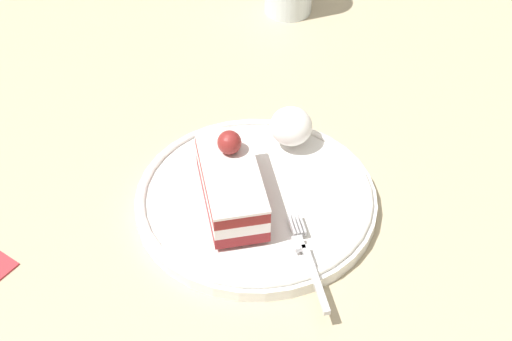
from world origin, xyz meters
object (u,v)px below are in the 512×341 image
cake_slice (231,183)px  fork (308,258)px  dessert_plate (256,199)px  whipped_cream_dollop (291,126)px

cake_slice → fork: (-0.10, -0.01, -0.02)m
fork → dessert_plate: bearing=-8.5°
cake_slice → fork: size_ratio=1.21×
cake_slice → whipped_cream_dollop: cake_slice is taller
dessert_plate → fork: bearing=171.5°
dessert_plate → fork: size_ratio=2.18×
dessert_plate → whipped_cream_dollop: (0.04, -0.08, 0.03)m
dessert_plate → cake_slice: cake_slice is taller
dessert_plate → whipped_cream_dollop: size_ratio=5.40×
dessert_plate → whipped_cream_dollop: bearing=-62.6°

